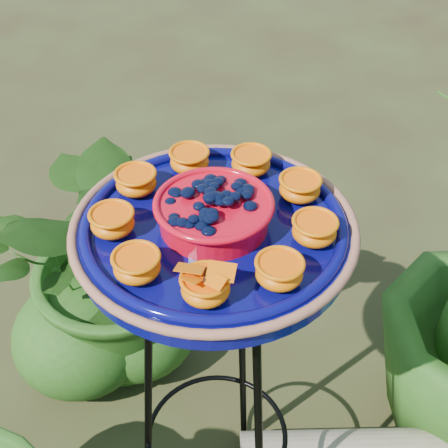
# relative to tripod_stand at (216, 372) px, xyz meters

# --- Properties ---
(tripod_stand) EXTENTS (0.43, 0.43, 0.96)m
(tripod_stand) POSITION_rel_tripod_stand_xyz_m (0.00, 0.00, 0.00)
(tripod_stand) COLOR black
(tripod_stand) RESTS_ON ground
(feeder_dish) EXTENTS (0.60, 0.60, 0.11)m
(feeder_dish) POSITION_rel_tripod_stand_xyz_m (0.00, -0.00, 0.42)
(feeder_dish) COLOR #070752
(feeder_dish) RESTS_ON tripod_stand
(shrub_back_left) EXTENTS (0.95, 0.88, 0.87)m
(shrub_back_left) POSITION_rel_tripod_stand_xyz_m (-0.36, 0.52, -0.15)
(shrub_back_left) COLOR #234B14
(shrub_back_left) RESTS_ON ground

